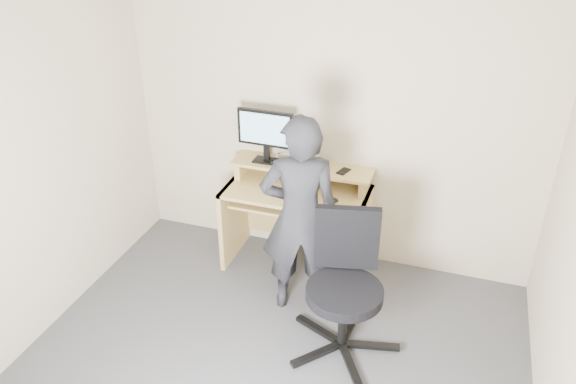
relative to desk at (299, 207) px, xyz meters
The scene contains 13 objects.
back_wall 0.76m from the desk, 47.89° to the left, with size 3.50×0.02×2.50m, color beige.
ceiling 2.49m from the desk, 82.55° to the right, with size 3.50×3.50×0.02m, color white.
desk is the anchor object (origin of this frame).
monitor 0.71m from the desk, behind, with size 0.48×0.14×0.46m.
external_drive 0.47m from the desk, 126.69° to the left, with size 0.07×0.13×0.20m, color black.
travel_mug 0.48m from the desk, 24.19° to the left, with size 0.09×0.09×0.20m, color silver.
smartphone 0.52m from the desk, 10.05° to the left, with size 0.07×0.13×0.01m, color black.
charger 0.44m from the desk, behind, with size 0.04×0.04×0.04m, color black.
headphones 0.44m from the desk, 140.34° to the left, with size 0.16×0.16×0.02m, color silver.
keyboard 0.23m from the desk, 123.26° to the right, with size 0.46×0.18×0.03m, color black.
mouse 0.44m from the desk, 28.15° to the right, with size 0.10×0.06×0.04m, color black.
office_chair 1.08m from the desk, 55.27° to the right, with size 0.81×0.80×1.02m.
person 0.65m from the desk, 72.45° to the right, with size 0.59×0.39×1.62m, color black.
Camera 1 is at (1.03, -2.46, 2.97)m, focal length 35.00 mm.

